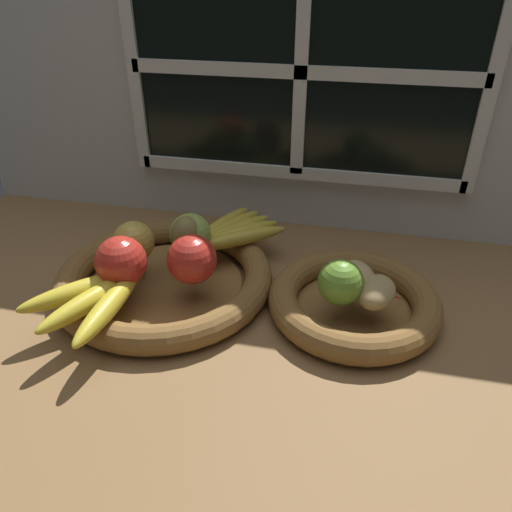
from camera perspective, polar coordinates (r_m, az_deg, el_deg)
ground_plane at (r=80.42cm, az=1.56°, el=-6.50°), size 140.00×90.00×3.00cm
back_wall at (r=94.75cm, az=5.44°, el=19.24°), size 140.00×4.60×55.00cm
fruit_bowl_left at (r=83.23cm, az=-10.69°, el=-2.56°), size 36.39×36.39×4.56cm
fruit_bowl_right at (r=77.90cm, az=11.47°, el=-5.33°), size 27.02×27.02×4.56cm
apple_green_back at (r=83.21cm, az=-7.76°, el=2.60°), size 7.11×7.11×7.11cm
apple_red_right at (r=75.46cm, az=-7.58°, el=-0.38°), size 7.83×7.83×7.83cm
apple_red_front at (r=76.95cm, az=-15.65°, el=-0.63°), size 7.98×7.98×7.98cm
apple_golden_left at (r=82.87cm, az=-14.26°, el=1.65°), size 6.94×6.94×6.94cm
pear_brown at (r=82.31cm, az=-8.09°, el=2.30°), size 7.91×7.91×7.29cm
banana_bunch_front at (r=74.44cm, az=-18.53°, el=-4.69°), size 15.19×19.46×3.05cm
banana_bunch_back at (r=87.47cm, az=-3.20°, el=2.77°), size 16.90×18.84×2.73cm
potato_small at (r=73.07cm, az=14.02°, el=-4.15°), size 7.33×8.90×4.03cm
potato_large at (r=75.15cm, az=11.86°, el=-2.42°), size 7.86×8.11×4.70cm
lime_near at (r=71.60cm, az=9.97°, el=-3.08°), size 6.79×6.79×6.79cm
chili_pepper at (r=76.51cm, az=13.00°, el=-3.26°), size 12.32×7.94×1.68cm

